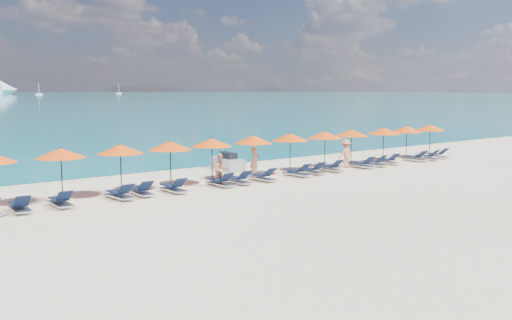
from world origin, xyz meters
TOP-DOWN VIEW (x-y plane):
  - ground at (0.00, 0.00)m, footprint 1400.00×1400.00m
  - sailboat_near at (146.65, 496.96)m, footprint 5.98×1.99m
  - sailboat_far at (263.25, 584.79)m, footprint 6.22×2.07m
  - jetski at (2.04, 8.26)m, footprint 1.47×2.85m
  - beachgoer_a at (1.22, 4.66)m, footprint 0.86×0.81m
  - beachgoer_b at (-1.61, 3.73)m, footprint 0.81×0.55m
  - beachgoer_c at (7.87, 4.31)m, footprint 1.11×0.54m
  - umbrella_3 at (-9.04, 4.72)m, footprint 2.10×2.10m
  - umbrella_4 at (-6.39, 4.66)m, footprint 2.10×2.10m
  - umbrella_5 at (-3.83, 4.71)m, footprint 2.10×2.10m
  - umbrella_6 at (-1.38, 4.82)m, footprint 2.10×2.10m
  - umbrella_7 at (1.29, 4.85)m, footprint 2.10×2.10m
  - umbrella_8 at (3.88, 4.82)m, footprint 2.10×2.10m
  - umbrella_9 at (6.54, 4.73)m, footprint 2.10×2.10m
  - umbrella_10 at (8.99, 4.88)m, footprint 2.10×2.10m
  - umbrella_11 at (11.75, 4.63)m, footprint 2.10×2.10m
  - umbrella_12 at (14.36, 4.80)m, footprint 2.10×2.10m
  - umbrella_13 at (16.96, 4.76)m, footprint 2.10×2.10m
  - lounger_4 at (-11.14, 3.44)m, footprint 0.77×1.75m
  - lounger_5 at (-9.57, 3.45)m, footprint 0.70×1.73m
  - lounger_6 at (-7.03, 3.46)m, footprint 0.74×1.74m
  - lounger_7 at (-5.93, 3.65)m, footprint 0.75×1.74m
  - lounger_8 at (-4.41, 3.44)m, footprint 0.63×1.70m
  - lounger_9 at (-1.81, 3.47)m, footprint 0.63×1.70m
  - lounger_10 at (-0.73, 3.47)m, footprint 0.67×1.72m
  - lounger_11 at (0.79, 3.44)m, footprint 0.71×1.73m
  - lounger_12 at (3.26, 3.55)m, footprint 0.69×1.72m
  - lounger_13 at (4.45, 3.60)m, footprint 0.69×1.72m
  - lounger_14 at (5.97, 3.69)m, footprint 0.69×1.72m
  - lounger_15 at (8.54, 3.56)m, footprint 0.71×1.73m
  - lounger_16 at (9.66, 3.61)m, footprint 0.77×1.75m
  - lounger_17 at (11.09, 3.73)m, footprint 0.78×1.75m
  - lounger_18 at (13.74, 3.60)m, footprint 0.74×1.74m
  - lounger_19 at (14.81, 3.42)m, footprint 0.76×1.74m
  - lounger_20 at (16.27, 3.67)m, footprint 0.73×1.74m

SIDE VIEW (x-z plane):
  - ground at x=0.00m, z-range 0.00..0.00m
  - lounger_4 at x=-11.14m, z-range -0.09..0.56m
  - lounger_5 at x=-9.57m, z-range -0.09..0.56m
  - lounger_6 at x=-7.03m, z-range -0.09..0.56m
  - lounger_7 at x=-5.93m, z-range -0.09..0.56m
  - lounger_8 at x=-4.41m, z-range -0.09..0.56m
  - lounger_9 at x=-1.81m, z-range -0.09..0.56m
  - lounger_10 at x=-0.73m, z-range -0.09..0.56m
  - lounger_11 at x=0.79m, z-range -0.09..0.56m
  - lounger_12 at x=3.26m, z-range -0.09..0.56m
  - lounger_13 at x=4.45m, z-range -0.09..0.56m
  - lounger_14 at x=5.97m, z-range -0.09..0.56m
  - lounger_15 at x=8.54m, z-range -0.09..0.56m
  - lounger_16 at x=9.66m, z-range -0.09..0.56m
  - lounger_17 at x=11.09m, z-range -0.09..0.56m
  - lounger_18 at x=13.74m, z-range -0.09..0.56m
  - lounger_19 at x=14.81m, z-range -0.09..0.56m
  - lounger_20 at x=16.27m, z-range -0.09..0.56m
  - jetski at x=2.04m, z-range -0.09..0.88m
  - beachgoer_b at x=-1.61m, z-range 0.00..1.54m
  - beachgoer_c at x=7.87m, z-range 0.00..1.70m
  - beachgoer_a at x=1.22m, z-range 0.00..1.98m
  - sailboat_near at x=146.65m, z-range -4.36..6.61m
  - sailboat_far at x=263.25m, z-range -4.53..6.87m
  - umbrella_3 at x=-9.04m, z-range 0.88..3.16m
  - umbrella_4 at x=-6.39m, z-range 0.88..3.16m
  - umbrella_5 at x=-3.83m, z-range 0.88..3.16m
  - umbrella_6 at x=-1.38m, z-range 0.88..3.16m
  - umbrella_7 at x=1.29m, z-range 0.88..3.16m
  - umbrella_8 at x=3.88m, z-range 0.88..3.16m
  - umbrella_9 at x=6.54m, z-range 0.88..3.16m
  - umbrella_10 at x=8.99m, z-range 0.88..3.16m
  - umbrella_11 at x=11.75m, z-range 0.88..3.16m
  - umbrella_12 at x=14.36m, z-range 0.88..3.16m
  - umbrella_13 at x=16.96m, z-range 0.88..3.16m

